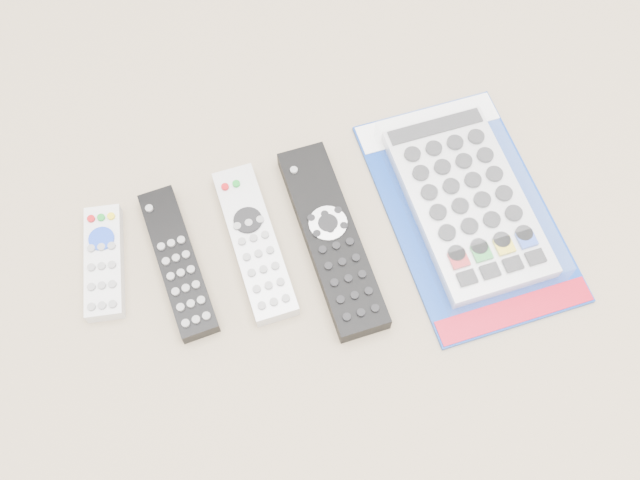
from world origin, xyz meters
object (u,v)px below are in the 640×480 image
object	(u,v)px
remote_small_grey	(104,262)
jumbo_remote_packaged	(467,201)
remote_large_black	(332,238)
remote_slim_black	(178,262)
remote_silver_dvd	(254,242)

from	to	relation	value
remote_small_grey	jumbo_remote_packaged	bearing A→B (deg)	2.01
remote_large_black	jumbo_remote_packaged	bearing A→B (deg)	-1.77
remote_slim_black	remote_large_black	xyz separation A→B (m)	(0.17, -0.03, 0.00)
remote_large_black	jumbo_remote_packaged	size ratio (longest dim) A/B	0.79
remote_slim_black	jumbo_remote_packaged	bearing A→B (deg)	-8.24
remote_small_grey	remote_slim_black	xyz separation A→B (m)	(0.08, -0.03, 0.00)
remote_small_grey	remote_large_black	xyz separation A→B (m)	(0.25, -0.05, 0.00)
remote_small_grey	jumbo_remote_packaged	world-z (taller)	jumbo_remote_packaged
remote_small_grey	remote_silver_dvd	size ratio (longest dim) A/B	0.72
remote_large_black	remote_silver_dvd	bearing A→B (deg)	164.88
remote_small_grey	remote_large_black	bearing A→B (deg)	-1.84
remote_small_grey	jumbo_remote_packaged	distance (m)	0.42
remote_slim_black	jumbo_remote_packaged	size ratio (longest dim) A/B	0.62
remote_small_grey	remote_slim_black	distance (m)	0.08
remote_small_grey	remote_silver_dvd	xyz separation A→B (m)	(0.17, -0.03, 0.00)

